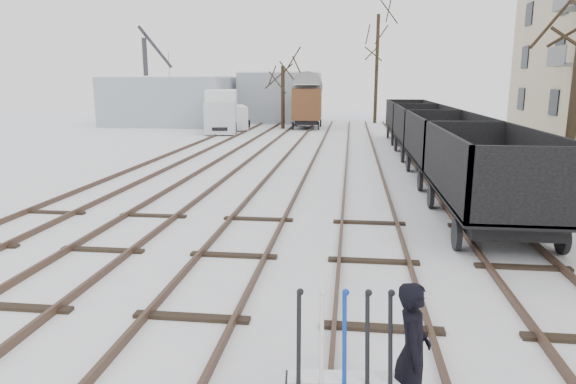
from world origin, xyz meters
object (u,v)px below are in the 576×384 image
(worker, at_px, (413,352))
(box_van_wagon, at_px, (307,103))
(crane, at_px, (148,99))
(panel_van, at_px, (234,117))
(lorry, at_px, (221,110))
(freight_wagon_a, at_px, (488,191))

(worker, relative_size, box_van_wagon, 0.35)
(box_van_wagon, bearing_deg, crane, 169.68)
(panel_van, xyz_separation_m, crane, (-8.33, 3.64, 1.20))
(panel_van, bearing_deg, lorry, -122.03)
(freight_wagon_a, relative_size, panel_van, 1.36)
(box_van_wagon, relative_size, crane, 0.56)
(freight_wagon_a, relative_size, box_van_wagon, 1.33)
(worker, height_order, box_van_wagon, box_van_wagon)
(box_van_wagon, relative_size, lorry, 0.66)
(lorry, distance_m, panel_van, 2.05)
(freight_wagon_a, xyz_separation_m, panel_van, (-12.63, 26.00, -0.00))
(worker, xyz_separation_m, freight_wagon_a, (2.80, 8.09, 0.15))
(worker, height_order, freight_wagon_a, freight_wagon_a)
(worker, height_order, lorry, lorry)
(panel_van, relative_size, crane, 0.55)
(worker, xyz_separation_m, lorry, (-10.32, 32.20, 0.77))
(lorry, height_order, panel_van, lorry)
(lorry, relative_size, panel_van, 1.55)
(lorry, xyz_separation_m, panel_van, (0.49, 1.89, -0.62))
(box_van_wagon, xyz_separation_m, crane, (-13.93, 1.98, 0.14))
(box_van_wagon, distance_m, panel_van, 5.93)
(freight_wagon_a, bearing_deg, lorry, 118.56)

